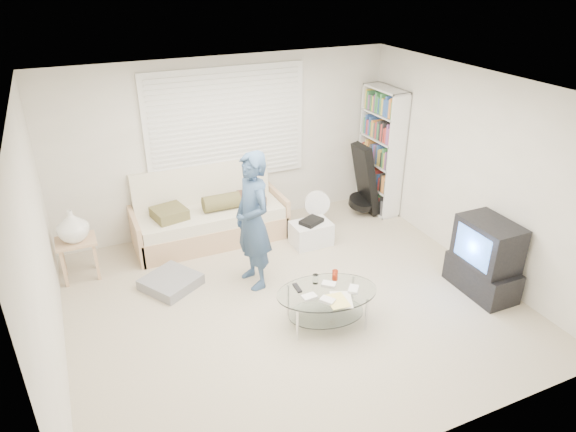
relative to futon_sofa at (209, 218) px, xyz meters
name	(u,v)px	position (x,y,z in m)	size (l,w,h in m)	color
ground	(292,301)	(0.44, -1.87, -0.34)	(5.00, 5.00, 0.00)	tan
room_shell	(275,159)	(0.44, -1.40, 1.29)	(5.02, 4.52, 2.51)	beige
window_blinds	(227,126)	(0.44, 0.33, 1.21)	(2.32, 0.08, 1.62)	silver
futon_sofa	(209,218)	(0.00, 0.00, 0.00)	(2.13, 0.86, 1.04)	tan
grey_floor_pillow	(171,282)	(-0.80, -0.98, -0.28)	(0.59, 0.59, 0.13)	slate
side_table	(73,229)	(-1.78, -0.30, 0.36)	(0.48, 0.38, 0.94)	tan
bookshelf	(381,151)	(2.76, -0.11, 0.64)	(0.31, 0.82, 1.95)	white
guitar_case	(365,185)	(2.44, -0.21, 0.16)	(0.43, 0.42, 1.14)	black
floor_fan	(316,207)	(1.51, -0.37, 0.03)	(0.39, 0.26, 0.64)	white
storage_bin	(311,233)	(1.26, -0.72, -0.17)	(0.55, 0.39, 0.38)	white
tv_unit	(485,258)	(2.63, -2.60, 0.11)	(0.48, 0.86, 0.94)	black
coffee_table	(327,297)	(0.63, -2.39, -0.01)	(1.23, 0.91, 0.53)	silver
standing_person	(253,221)	(0.18, -1.32, 0.52)	(0.63, 0.41, 1.72)	navy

